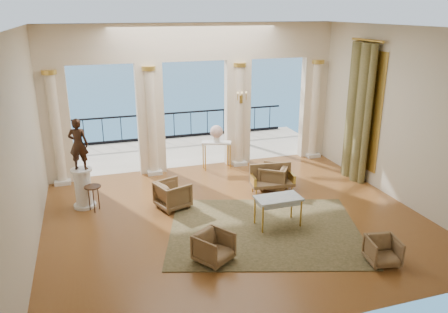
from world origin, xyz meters
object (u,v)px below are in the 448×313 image
object	(u,v)px
armchair_d	(173,193)
statue	(78,144)
game_table	(278,200)
console_table	(217,146)
settee	(272,178)
pedestal	(83,189)
armchair_a	(214,246)
armchair_c	(274,176)
side_table	(93,190)
armchair_b	(383,250)

from	to	relation	value
armchair_d	statue	bearing A→B (deg)	51.53
game_table	console_table	xyz separation A→B (m)	(-0.23, 4.22, 0.08)
settee	console_table	world-z (taller)	console_table
armchair_d	pedestal	world-z (taller)	pedestal
armchair_a	settee	size ratio (longest dim) A/B	0.55
armchair_a	armchair_d	distance (m)	2.78
armchair_c	pedestal	distance (m)	5.17
pedestal	game_table	bearing A→B (deg)	-29.67
armchair_d	settee	xyz separation A→B (m)	(2.83, 0.18, 0.00)
console_table	armchair_d	bearing A→B (deg)	-107.18
armchair_d	side_table	bearing A→B (deg)	58.39
armchair_a	armchair_b	size ratio (longest dim) A/B	1.11
armchair_d	pedestal	distance (m)	2.30
armchair_a	game_table	size ratio (longest dim) A/B	0.64
armchair_d	statue	xyz separation A→B (m)	(-2.18, 0.73, 1.31)
armchair_d	side_table	distance (m)	1.99
statue	settee	bearing A→B (deg)	-169.86
game_table	side_table	distance (m)	4.62
armchair_d	side_table	world-z (taller)	armchair_d
armchair_b	armchair_c	bearing A→B (deg)	107.65
armchair_b	armchair_d	size ratio (longest dim) A/B	0.80
game_table	armchair_b	bearing A→B (deg)	-58.44
armchair_b	side_table	size ratio (longest dim) A/B	0.92
armchair_b	settee	distance (m)	4.10
pedestal	console_table	xyz separation A→B (m)	(4.10, 1.75, 0.23)
armchair_b	game_table	bearing A→B (deg)	132.79
armchair_b	side_table	distance (m)	6.92
side_table	armchair_b	bearing A→B (deg)	-38.16
console_table	side_table	world-z (taller)	console_table
armchair_a	armchair_b	bearing A→B (deg)	-53.61
armchair_d	armchair_b	bearing A→B (deg)	-157.76
statue	side_table	distance (m)	1.19
armchair_c	pedestal	bearing A→B (deg)	-58.30
game_table	pedestal	bearing A→B (deg)	149.78
console_table	statue	bearing A→B (deg)	-136.30
armchair_c	armchair_d	distance (m)	3.00
settee	pedestal	size ratio (longest dim) A/B	1.19
settee	side_table	distance (m)	4.78
armchair_b	armchair_a	bearing A→B (deg)	171.66
pedestal	side_table	bearing A→B (deg)	-54.61
armchair_d	console_table	xyz separation A→B (m)	(1.92, 2.48, 0.34)
side_table	armchair_c	bearing A→B (deg)	-0.46
settee	game_table	world-z (taller)	settee
armchair_b	armchair_c	xyz separation A→B (m)	(-0.52, 4.23, 0.08)
armchair_a	game_table	bearing A→B (deg)	-5.80
armchair_c	side_table	world-z (taller)	armchair_c
armchair_d	console_table	distance (m)	3.16
statue	console_table	world-z (taller)	statue
armchair_a	statue	bearing A→B (deg)	90.59
armchair_d	armchair_a	bearing A→B (deg)	166.09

